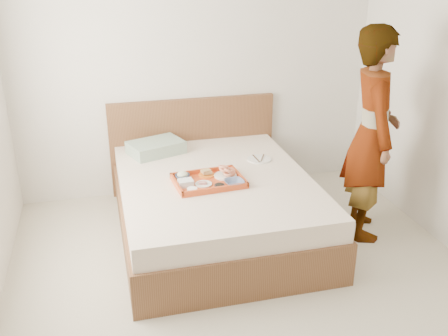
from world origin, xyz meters
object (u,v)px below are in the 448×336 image
bed (215,206)px  tray (209,181)px  dinner_plate (259,159)px  person (372,135)px

bed → tray: bearing=-127.4°
bed → dinner_plate: size_ratio=9.19×
person → tray: bearing=99.0°
bed → dinner_plate: (0.48, 0.28, 0.27)m
dinner_plate → person: size_ratio=0.12×
bed → tray: 0.32m
bed → tray: (-0.08, -0.10, 0.29)m
bed → dinner_plate: 0.62m
tray → person: size_ratio=0.31×
person → dinner_plate: bearing=70.6°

